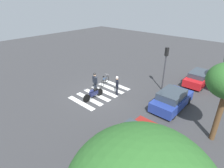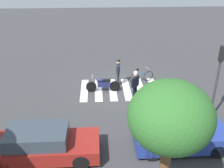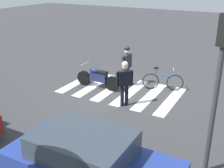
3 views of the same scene
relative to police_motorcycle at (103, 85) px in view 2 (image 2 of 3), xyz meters
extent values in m
plane|color=#38383A|center=(-1.05, -0.21, -0.46)|extent=(60.00, 60.00, 0.00)
cylinder|color=black|center=(0.74, 0.00, -0.14)|extent=(0.66, 0.14, 0.66)
cylinder|color=black|center=(-0.73, 0.00, -0.14)|extent=(0.66, 0.14, 0.66)
cube|color=#1E234C|center=(-0.04, 0.00, 0.04)|extent=(0.80, 0.28, 0.36)
ellipsoid|color=#1E234C|center=(0.19, 0.00, 0.31)|extent=(0.48, 0.24, 0.24)
cube|color=black|center=(-0.24, 0.00, 0.28)|extent=(0.44, 0.24, 0.12)
cylinder|color=#A5A5AD|center=(0.66, 0.00, 0.56)|extent=(0.04, 0.62, 0.04)
torus|color=black|center=(-3.09, -1.33, -0.10)|extent=(0.69, 0.28, 0.72)
torus|color=black|center=(-2.11, -0.99, -0.10)|extent=(0.69, 0.28, 0.72)
cylinder|color=#1E4C8C|center=(-2.60, -1.16, 0.18)|extent=(0.78, 0.31, 0.04)
cylinder|color=#1E4C8C|center=(-2.31, -1.06, 0.35)|extent=(0.04, 0.04, 0.34)
cube|color=black|center=(-2.31, -1.06, 0.53)|extent=(0.22, 0.16, 0.06)
cylinder|color=#99999E|center=(-2.99, -1.30, 0.50)|extent=(0.18, 0.44, 0.03)
cylinder|color=black|center=(-1.90, 0.99, -0.05)|extent=(0.14, 0.14, 0.82)
cylinder|color=black|center=(-1.78, 1.12, -0.05)|extent=(0.14, 0.14, 0.82)
cube|color=black|center=(-1.84, 1.05, 0.65)|extent=(0.48, 0.49, 0.58)
sphere|color=tan|center=(-1.84, 1.05, 1.09)|extent=(0.22, 0.22, 0.22)
cylinder|color=black|center=(-2.04, 0.84, 0.65)|extent=(0.09, 0.09, 0.55)
cylinder|color=black|center=(-1.64, 1.26, 0.65)|extent=(0.09, 0.09, 0.55)
sphere|color=white|center=(-1.84, 1.05, 1.20)|extent=(0.23, 0.23, 0.23)
cylinder|color=#1E232D|center=(-1.02, -0.93, -0.04)|extent=(0.14, 0.14, 0.85)
cylinder|color=#1E232D|center=(-0.99, -0.75, -0.04)|extent=(0.14, 0.14, 0.85)
cube|color=#1E232D|center=(-1.00, -0.84, 0.69)|extent=(0.27, 0.52, 0.60)
sphere|color=tan|center=(-1.00, -0.84, 1.15)|extent=(0.23, 0.23, 0.23)
cylinder|color=#1E232D|center=(-1.05, -1.13, 0.69)|extent=(0.09, 0.09, 0.57)
cylinder|color=#1E232D|center=(-0.96, -0.54, 0.69)|extent=(0.09, 0.09, 0.57)
sphere|color=black|center=(-1.00, -0.84, 1.25)|extent=(0.24, 0.24, 0.24)
cube|color=silver|center=(-3.30, -0.21, -0.46)|extent=(0.45, 3.05, 0.01)
cube|color=silver|center=(-2.40, -0.21, -0.46)|extent=(0.45, 3.05, 0.01)
cube|color=silver|center=(-1.50, -0.21, -0.46)|extent=(0.45, 3.05, 0.01)
cube|color=silver|center=(-0.60, -0.21, -0.46)|extent=(0.45, 3.05, 0.01)
cube|color=silver|center=(0.30, -0.21, -0.46)|extent=(0.45, 3.05, 0.01)
cube|color=silver|center=(1.20, -0.21, -0.46)|extent=(0.45, 3.05, 0.01)
cylinder|color=black|center=(-4.58, 4.71, -0.14)|extent=(0.64, 0.22, 0.64)
cylinder|color=black|center=(-4.58, 6.29, -0.14)|extent=(0.64, 0.22, 0.64)
cylinder|color=black|center=(-1.84, 4.71, -0.14)|extent=(0.64, 0.22, 0.64)
cylinder|color=black|center=(-1.84, 6.29, -0.14)|extent=(0.64, 0.22, 0.64)
cube|color=navy|center=(-3.21, 5.50, 0.08)|extent=(4.03, 1.80, 0.74)
cube|color=#333D47|center=(-3.01, 5.50, 0.72)|extent=(2.18, 1.59, 0.53)
cube|color=#F2EDCC|center=(-5.19, 4.92, 0.19)|extent=(0.08, 0.20, 0.12)
cylinder|color=black|center=(1.06, 5.05, -0.12)|extent=(0.68, 0.22, 0.68)
cylinder|color=black|center=(1.06, 6.60, -0.12)|extent=(0.68, 0.22, 0.68)
cylinder|color=black|center=(4.17, 5.05, -0.12)|extent=(0.68, 0.22, 0.68)
cylinder|color=black|center=(4.17, 6.60, -0.12)|extent=(0.68, 0.22, 0.68)
cube|color=maroon|center=(2.62, 5.82, 0.03)|extent=(4.58, 1.77, 0.61)
cube|color=#333D47|center=(2.85, 5.82, 0.62)|extent=(2.47, 1.56, 0.58)
cube|color=#F2EDCC|center=(0.37, 5.26, 0.12)|extent=(0.08, 0.20, 0.12)
cube|color=#F2EDCC|center=(0.37, 6.39, 0.12)|extent=(0.08, 0.20, 0.12)
cylinder|color=#38383D|center=(-5.40, 3.53, 1.18)|extent=(0.12, 0.12, 3.28)
cube|color=black|center=(-5.40, 3.53, 3.17)|extent=(0.31, 0.31, 0.70)
sphere|color=red|center=(-5.44, 3.41, 3.40)|extent=(0.16, 0.16, 0.16)
sphere|color=orange|center=(-5.44, 3.41, 3.17)|extent=(0.16, 0.16, 0.16)
sphere|color=green|center=(-5.44, 3.41, 2.94)|extent=(0.16, 0.16, 0.16)
ellipsoid|color=#2D6628|center=(-1.54, 8.93, 3.42)|extent=(2.27, 2.27, 1.93)
camera|label=1|loc=(8.77, 10.06, 7.29)|focal=28.72mm
camera|label=2|loc=(0.31, 14.52, 7.15)|focal=41.70mm
camera|label=3|loc=(-6.15, 9.85, 4.26)|focal=44.85mm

